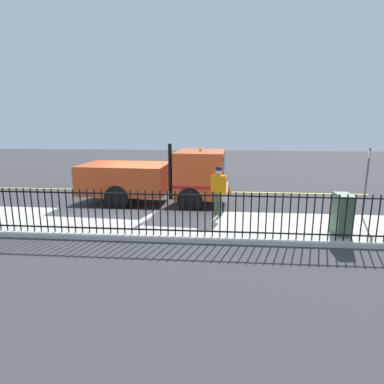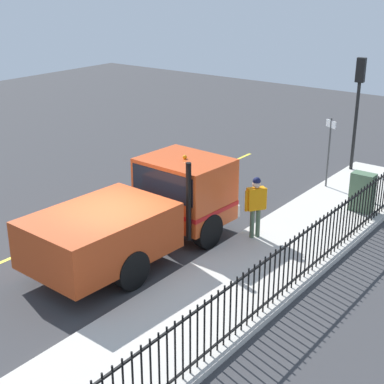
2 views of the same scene
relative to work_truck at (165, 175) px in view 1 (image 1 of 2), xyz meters
The scene contains 9 objects.
ground_plane 1.70m from the work_truck, 90.97° to the right, with size 50.72×50.72×0.00m, color #38383A.
sidewalk_slab 3.28m from the work_truck, 22.54° to the right, with size 2.83×23.06×0.14m, color beige.
lane_marking 3.09m from the work_truck, 155.53° to the right, with size 0.12×20.75×0.01m, color yellow.
work_truck is the anchor object (origin of this frame).
worker_standing 2.89m from the work_truck, 48.53° to the left, with size 0.46×0.55×1.74m.
iron_fence 4.23m from the work_truck, 16.25° to the right, with size 0.04×19.63×1.32m.
utility_cabinet 6.75m from the work_truck, 58.74° to the left, with size 0.69×0.42×1.20m, color #4C6B4C.
traffic_cone 3.33m from the work_truck, 126.36° to the left, with size 0.47×0.47×0.67m, color orange.
street_sign 7.32m from the work_truck, 76.44° to the left, with size 0.45×0.27×2.37m.
Camera 1 is at (12.73, 3.35, 3.37)m, focal length 29.91 mm.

